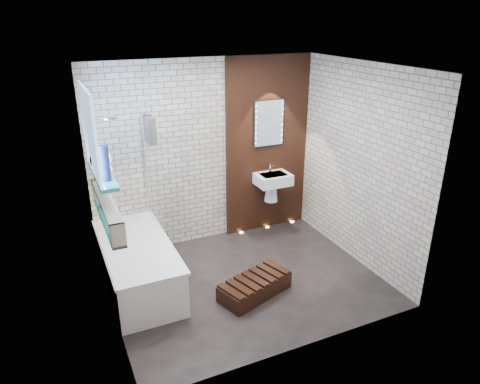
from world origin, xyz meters
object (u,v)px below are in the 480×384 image
bathtub (138,265)px  walnut_step (255,287)px  led_mirror (269,123)px  washbasin (273,183)px  bath_screen (152,173)px

bathtub → walnut_step: bearing=-31.7°
led_mirror → washbasin: bearing=-90.0°
bathtub → washbasin: (2.17, 0.62, 0.50)m
led_mirror → walnut_step: size_ratio=0.79×
bathtub → bath_screen: size_ratio=1.24×
bathtub → washbasin: bearing=16.0°
led_mirror → walnut_step: bearing=-122.1°
bathtub → led_mirror: size_ratio=2.49×
bath_screen → led_mirror: (1.82, 0.34, 0.37)m
bath_screen → washbasin: size_ratio=2.41×
bathtub → washbasin: washbasin is taller
washbasin → walnut_step: 1.81m
bath_screen → led_mirror: led_mirror is taller
bathtub → walnut_step: size_ratio=1.98×
bath_screen → washbasin: bearing=5.8°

